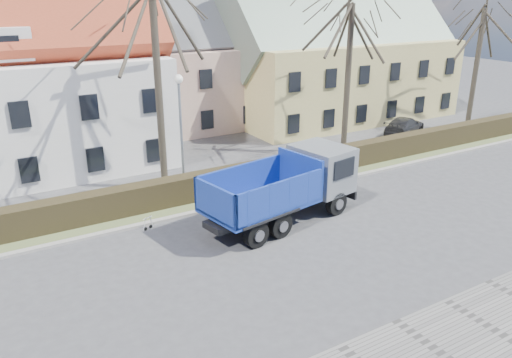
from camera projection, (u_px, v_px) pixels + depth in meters
ground at (287, 244)px, 20.25m from camera, size 120.00×120.00×0.00m
curb_far at (234, 204)px, 23.95m from camera, size 80.00×0.30×0.12m
grass_strip at (219, 193)px, 25.24m from camera, size 80.00×3.00×0.10m
hedge at (220, 183)px, 24.87m from camera, size 60.00×0.90×1.30m
building_pink at (183, 73)px, 36.90m from camera, size 10.80×8.80×8.00m
building_yellow at (336, 63)px, 40.09m from camera, size 18.80×10.80×8.50m
tree_1 at (157, 64)px, 23.95m from camera, size 9.20×9.20×12.65m
tree_2 at (349, 65)px, 29.94m from camera, size 8.00×8.00×11.00m
tree_3 at (478, 57)px, 35.74m from camera, size 7.60×7.60×10.45m
dump_truck at (277, 190)px, 21.62m from camera, size 8.03×4.14×3.06m
streetlight at (182, 136)px, 24.11m from camera, size 0.48×0.48×6.09m
cart_frame at (144, 224)px, 21.22m from camera, size 0.79×0.64×0.63m
parked_car_b at (404, 126)px, 35.62m from camera, size 4.74×3.46×1.28m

